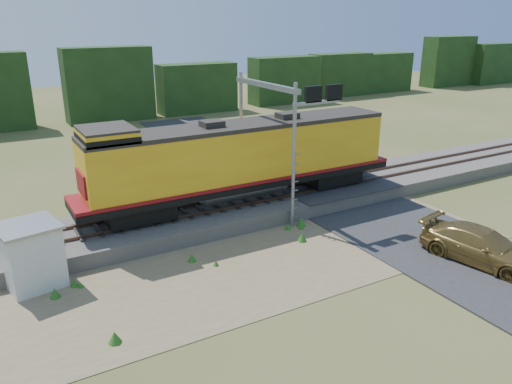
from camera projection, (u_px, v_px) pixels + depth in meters
ground at (290, 260)px, 22.79m from camera, size 140.00×140.00×0.00m
ballast at (231, 210)px, 27.57m from camera, size 70.00×5.00×0.80m
rails at (230, 202)px, 27.42m from camera, size 70.00×1.54×0.16m
dirt_shoulder at (247, 265)px, 22.26m from camera, size 26.00×8.00×0.03m
road at (392, 223)px, 26.65m from camera, size 7.00×66.00×0.86m
tree_line_north at (93, 91)px, 52.91m from camera, size 130.00×3.00×6.50m
weed_clumps at (220, 278)px, 21.23m from camera, size 15.00×6.20×0.56m
locomotive at (240, 158)px, 26.89m from camera, size 18.41×2.81×4.75m
shed at (31, 255)px, 20.23m from camera, size 2.67×2.67×2.70m
signal_gantry at (278, 114)px, 26.51m from camera, size 2.98×6.20×7.53m
car at (481, 246)px, 22.34m from camera, size 3.23×5.73×1.57m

